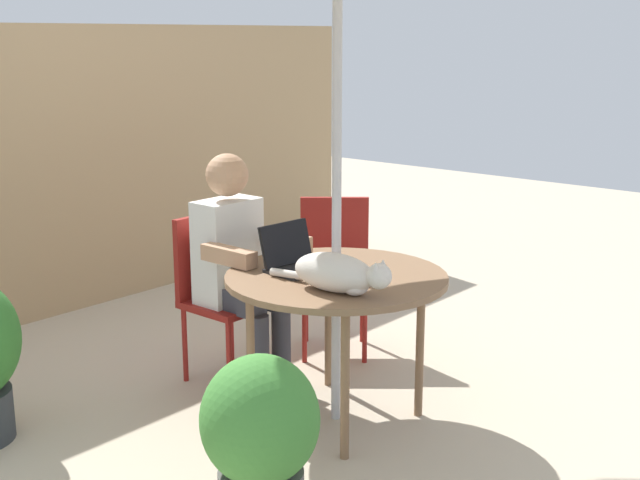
# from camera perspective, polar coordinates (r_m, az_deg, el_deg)

# --- Properties ---
(ground_plane) EXTENTS (14.00, 14.00, 0.00)m
(ground_plane) POSITION_cam_1_polar(r_m,az_deg,el_deg) (4.23, 1.05, -11.80)
(ground_plane) COLOR #BCAD93
(fence_back) EXTENTS (5.68, 0.08, 1.88)m
(fence_back) POSITION_cam_1_polar(r_m,az_deg,el_deg) (5.75, -18.00, 4.20)
(fence_back) COLOR tan
(fence_back) RESTS_ON ground
(patio_table) EXTENTS (1.04, 1.04, 0.72)m
(patio_table) POSITION_cam_1_polar(r_m,az_deg,el_deg) (3.99, 1.09, -3.13)
(patio_table) COLOR brown
(patio_table) RESTS_ON ground
(chair_occupied) EXTENTS (0.40, 0.40, 0.89)m
(chair_occupied) POSITION_cam_1_polar(r_m,az_deg,el_deg) (4.57, -6.87, -2.93)
(chair_occupied) COLOR maroon
(chair_occupied) RESTS_ON ground
(chair_empty) EXTENTS (0.56, 0.56, 0.89)m
(chair_empty) POSITION_cam_1_polar(r_m,az_deg,el_deg) (4.97, 0.98, -1.49)
(chair_empty) COLOR maroon
(chair_empty) RESTS_ON ground
(person_seated) EXTENTS (0.48, 0.48, 1.23)m
(person_seated) POSITION_cam_1_polar(r_m,az_deg,el_deg) (4.42, -5.54, -1.20)
(person_seated) COLOR white
(person_seated) RESTS_ON ground
(laptop) EXTENTS (0.32, 0.27, 0.21)m
(laptop) POSITION_cam_1_polar(r_m,az_deg,el_deg) (4.06, -1.79, -1.08)
(laptop) COLOR black
(laptop) RESTS_ON patio_table
(cat) EXTENTS (0.23, 0.65, 0.17)m
(cat) POSITION_cam_1_polar(r_m,az_deg,el_deg) (3.69, 1.28, -2.27)
(cat) COLOR silver
(cat) RESTS_ON patio_table
(potted_plant_near_fence) EXTENTS (0.44, 0.44, 0.71)m
(potted_plant_near_fence) POSITION_cam_1_polar(r_m,az_deg,el_deg) (3.17, -4.02, -13.12)
(potted_plant_near_fence) COLOR #595654
(potted_plant_near_fence) RESTS_ON ground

